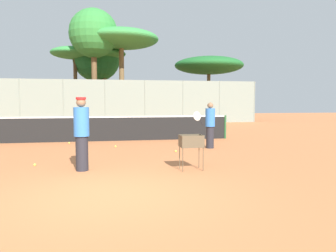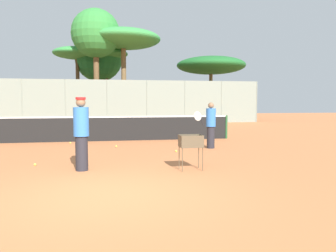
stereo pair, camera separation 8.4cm
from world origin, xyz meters
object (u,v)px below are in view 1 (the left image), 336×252
at_px(player_white_outfit, 210,125).
at_px(parked_car, 24,114).
at_px(ball_cart, 191,144).
at_px(player_red_cap, 82,133).
at_px(tennis_net, 106,128).

bearing_deg(player_white_outfit, parked_car, -70.44).
xyz_separation_m(player_white_outfit, ball_cart, (-1.65, -3.56, -0.21)).
height_order(player_white_outfit, ball_cart, player_white_outfit).
xyz_separation_m(ball_cart, parked_car, (-8.70, 21.17, 0.02)).
bearing_deg(player_red_cap, tennis_net, 1.65).
xyz_separation_m(player_white_outfit, parked_car, (-10.35, 17.60, -0.20)).
xyz_separation_m(player_red_cap, parked_car, (-6.04, 20.76, -0.27)).
distance_m(tennis_net, player_red_cap, 6.11).
distance_m(ball_cart, parked_car, 22.88).
bearing_deg(tennis_net, parked_car, 114.31).
relative_size(player_white_outfit, parked_car, 0.40).
height_order(tennis_net, ball_cart, tennis_net).
height_order(tennis_net, player_white_outfit, player_white_outfit).
bearing_deg(parked_car, player_white_outfit, -59.56).
xyz_separation_m(tennis_net, ball_cart, (2.06, -6.48, 0.08)).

